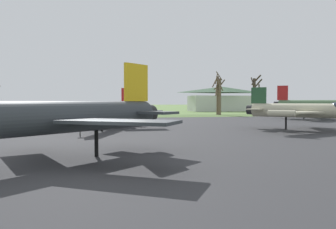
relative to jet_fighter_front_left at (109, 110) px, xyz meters
name	(u,v)px	position (x,y,z in m)	size (l,w,h in m)	color
ground_plane	(112,173)	(-0.85, -20.53, -2.04)	(600.00, 600.00, 0.00)	#607F42
asphalt_apron	(102,134)	(-0.85, -4.35, -2.01)	(104.53, 53.93, 0.05)	#333335
grass_verge_strip	(98,117)	(-0.85, 28.61, -2.01)	(164.53, 12.00, 0.06)	#4C6733
jet_fighter_front_left	(109,110)	(0.00, 0.00, 0.00)	(10.07, 13.81, 4.51)	#565B60
info_placard_front_left	(80,130)	(-2.66, -6.73, -1.43)	(0.49, 0.31, 1.01)	black
jet_fighter_front_right	(327,105)	(34.71, 10.81, 0.34)	(14.67, 13.59, 5.58)	#4C6B47
jet_fighter_rear_center	(40,117)	(-3.85, -18.66, 0.16)	(13.54, 11.97, 5.09)	#33383D
jet_fighter_rear_left	(318,111)	(19.52, -6.67, -0.01)	(12.28, 12.50, 4.40)	#B7B293
bare_tree_center	(218,94)	(24.75, 32.18, 2.53)	(1.95, 2.50, 9.40)	brown
bare_tree_right_of_center	(219,93)	(24.58, 31.05, 2.64)	(2.92, 2.52, 9.16)	brown
bare_tree_far_right	(255,94)	(32.45, 30.24, 2.60)	(2.27, 3.15, 8.77)	#42382D
visitor_building	(222,99)	(36.80, 59.06, 1.59)	(20.70, 9.08, 7.49)	beige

